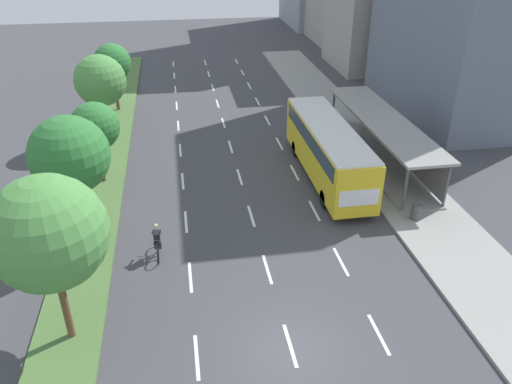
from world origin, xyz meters
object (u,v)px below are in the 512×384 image
object	(u,v)px
median_tree_third	(95,127)
median_tree_fifth	(112,63)
median_tree_second	(69,155)
median_tree_fourth	(100,81)
cyclist	(157,242)
median_tree_nearest	(48,234)
bus	(328,146)
bus_shelter	(385,135)
trash_bin	(416,212)

from	to	relation	value
median_tree_third	median_tree_fifth	distance (m)	13.01
median_tree_second	median_tree_fourth	size ratio (longest dim) A/B	1.07
cyclist	median_tree_fifth	xyz separation A→B (m)	(-3.39, 21.20, 3.20)
median_tree_nearest	median_tree_third	bearing A→B (deg)	90.41
median_tree_nearest	bus	bearing A→B (deg)	40.60
cyclist	bus_shelter	bearing A→B (deg)	29.53
bus	median_tree_fifth	world-z (taller)	median_tree_fifth
bus_shelter	median_tree_nearest	size ratio (longest dim) A/B	2.05
bus	median_tree_nearest	xyz separation A→B (m)	(-13.38, -11.47, 2.68)
median_tree_nearest	median_tree_second	bearing A→B (deg)	92.66
median_tree_fourth	trash_bin	xyz separation A→B (m)	(16.93, -13.77, -3.83)
median_tree_fifth	median_tree_nearest	bearing A→B (deg)	-89.66
bus	median_tree_third	xyz separation A→B (m)	(-13.47, 1.54, 1.51)
bus	median_tree_nearest	size ratio (longest dim) A/B	1.69
bus_shelter	median_tree_second	world-z (taller)	median_tree_second
median_tree_second	median_tree_fifth	distance (m)	19.53
bus_shelter	median_tree_fifth	size ratio (longest dim) A/B	2.56
median_tree_third	trash_bin	world-z (taller)	median_tree_third
median_tree_fifth	trash_bin	distance (m)	26.51
cyclist	median_tree_second	distance (m)	5.55
bus_shelter	median_tree_nearest	bearing A→B (deg)	-143.67
median_tree_second	median_tree_fourth	xyz separation A→B (m)	(-0.05, 13.01, -0.32)
median_tree_fourth	median_tree_fifth	distance (m)	6.52
cyclist	median_tree_nearest	xyz separation A→B (m)	(-3.23, -4.81, 3.96)
median_tree_second	median_tree_third	bearing A→B (deg)	88.17
median_tree_third	median_tree_second	bearing A→B (deg)	-91.83
bus_shelter	median_tree_fifth	distance (m)	22.17
median_tree_second	bus_shelter	bearing A→B (deg)	19.85
median_tree_second	median_tree_fourth	bearing A→B (deg)	90.23
median_tree_nearest	trash_bin	bearing A→B (deg)	19.09
median_tree_fourth	median_tree_fifth	world-z (taller)	median_tree_fourth
median_tree_third	median_tree_fifth	xyz separation A→B (m)	(-0.06, 13.01, 0.41)
median_tree_second	median_tree_fifth	world-z (taller)	median_tree_second
bus_shelter	median_tree_fourth	distance (m)	19.33
cyclist	median_tree_second	xyz separation A→B (m)	(-3.54, 1.69, 3.94)
bus	median_tree_fourth	distance (m)	16.09
bus_shelter	cyclist	world-z (taller)	bus_shelter
bus	trash_bin	xyz separation A→B (m)	(3.20, -5.73, -1.49)
bus_shelter	cyclist	xyz separation A→B (m)	(-14.43, -8.17, -1.07)
median_tree_nearest	bus_shelter	bearing A→B (deg)	36.33
median_tree_nearest	median_tree_third	xyz separation A→B (m)	(-0.09, 13.01, -1.17)
bus_shelter	median_tree_nearest	distance (m)	22.11
bus_shelter	median_tree_fifth	bearing A→B (deg)	143.82
bus	trash_bin	size ratio (longest dim) A/B	13.28
bus	median_tree_third	bearing A→B (deg)	173.47
median_tree_fourth	median_tree_fifth	xyz separation A→B (m)	(0.20, 6.50, -0.42)
median_tree_third	trash_bin	xyz separation A→B (m)	(16.67, -7.27, -3.00)
median_tree_third	trash_bin	distance (m)	18.44
median_tree_fifth	trash_bin	size ratio (longest dim) A/B	6.31
trash_bin	bus_shelter	bearing A→B (deg)	81.52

